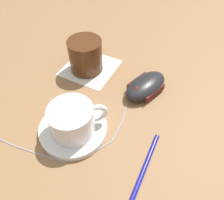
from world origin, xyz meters
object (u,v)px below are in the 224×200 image
Objects in this scene: computer_mouse at (146,86)px; drinking_glass at (86,55)px; pen at (145,168)px; coffee_cup at (73,120)px; saucer at (73,129)px.

drinking_glass is at bearing 79.24° from computer_mouse.
pen is (-0.19, -0.04, -0.01)m from computer_mouse.
coffee_cup is at bearing 145.72° from computer_mouse.
computer_mouse is 0.16m from drinking_glass.
saucer is at bearing -165.48° from drinking_glass.
saucer is at bearing 77.39° from pen.
saucer is 1.04× the size of computer_mouse.
drinking_glass is 0.30m from pen.
drinking_glass reaches higher than saucer.
pen is (-0.22, -0.20, -0.04)m from drinking_glass.
coffee_cup is 0.19m from drinking_glass.
pen is at bearing -137.32° from drinking_glass.
saucer is 1.64× the size of drinking_glass.
drinking_glass is at bearing 14.52° from saucer.
computer_mouse is (0.16, -0.11, -0.02)m from coffee_cup.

